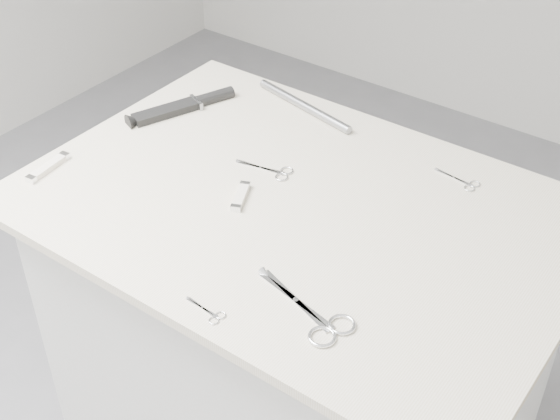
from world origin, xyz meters
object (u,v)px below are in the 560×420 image
Objects in this scene: embroidery_scissors_b at (463,182)px; tiny_scissors at (209,312)px; pocket_knife_b at (241,196)px; large_shears at (319,320)px; embroidery_scissors_a at (273,171)px; pocket_knife_a at (48,167)px; sheathed_knife at (188,105)px; metal_rail at (304,106)px; plinth at (296,377)px.

tiny_scissors is at bearing -99.46° from embroidery_scissors_b.
tiny_scissors is 0.90× the size of pocket_knife_b.
large_shears reaches higher than embroidery_scissors_a.
large_shears is 2.59× the size of tiny_scissors.
pocket_knife_a is at bearing -139.89° from embroidery_scissors_b.
embroidery_scissors_a and embroidery_scissors_b have the same top height.
metal_rail is at bearing -33.16° from sheathed_knife.
pocket_knife_b reaches higher than plinth.
plinth is at bearing -88.26° from sheathed_knife.
pocket_knife_b reaches higher than embroidery_scissors_b.
sheathed_knife reaches higher than metal_rail.
embroidery_scissors_a is 0.39m from tiny_scissors.
sheathed_knife is (-0.29, 0.09, 0.01)m from embroidery_scissors_a.
embroidery_scissors_a is at bearing -61.39° from pocket_knife_a.
metal_rail reaches higher than plinth.
metal_rail is (0.27, 0.48, 0.00)m from pocket_knife_a.
plinth is 0.56m from large_shears.
embroidery_scissors_b is (0.02, 0.46, -0.00)m from large_shears.
tiny_scissors is 0.69× the size of pocket_knife_a.
sheathed_knife is at bearing 159.93° from plinth.
metal_rail is (-0.09, 0.33, 0.00)m from pocket_knife_b.
sheathed_knife is at bearing 163.19° from large_shears.
embroidery_scissors_b is 0.34× the size of metal_rail.
embroidery_scissors_a is at bearing 116.71° from tiny_scissors.
plinth is 8.44× the size of pocket_knife_a.
plinth is 0.64m from sheathed_knife.
plinth is 0.56m from tiny_scissors.
sheathed_knife reaches higher than large_shears.
large_shears is at bearing -54.37° from embroidery_scissors_a.
sheathed_knife is (-0.58, 0.36, 0.01)m from large_shears.
plinth is 0.69m from pocket_knife_a.
sheathed_knife reaches higher than plinth.
tiny_scissors is at bearing -109.40° from pocket_knife_a.
pocket_knife_b is at bearing 123.76° from tiny_scissors.
embroidery_scissors_a is 1.56× the size of tiny_scissors.
large_shears is 0.63m from metal_rail.
embroidery_scissors_a is at bearing -84.57° from sheathed_knife.
tiny_scissors is (0.05, -0.31, 0.47)m from plinth.
pocket_knife_a reaches higher than large_shears.
metal_rail is (0.21, 0.14, 0.00)m from sheathed_knife.
embroidery_scissors_b is at bearing 19.83° from embroidery_scissors_a.
embroidery_scissors_b is (0.31, 0.18, -0.00)m from embroidery_scissors_a.
embroidery_scissors_b is at bearing 102.94° from large_shears.
metal_rail is (-0.23, 0.59, 0.01)m from tiny_scissors.
tiny_scissors is 0.27× the size of metal_rail.
metal_rail is at bearing -179.80° from embroidery_scissors_b.
large_shears is 1.80× the size of pocket_knife_a.
large_shears is at bearing 35.36° from tiny_scissors.
embroidery_scissors_b is 0.40m from metal_rail.
embroidery_scissors_b is (0.21, 0.24, 0.47)m from plinth.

